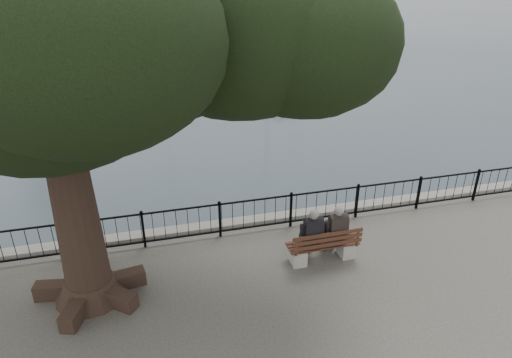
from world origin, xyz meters
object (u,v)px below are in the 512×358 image
object	(u,v)px
tree	(90,24)
lion_monument	(170,10)
person_right	(334,232)
bench	(323,249)
person_left	(310,236)

from	to	relation	value
tree	lion_monument	xyz separation A→B (m)	(5.42, 48.95, -4.43)
person_right	lion_monument	distance (m)	49.05
bench	lion_monument	size ratio (longest dim) A/B	0.19
person_left	tree	world-z (taller)	tree
bench	lion_monument	xyz separation A→B (m)	(0.73, 49.15, 1.00)
bench	person_right	bearing A→B (deg)	18.33
bench	tree	xyz separation A→B (m)	(-4.69, 0.19, 5.43)
person_left	lion_monument	world-z (taller)	lion_monument
person_right	tree	bearing A→B (deg)	178.99
person_right	lion_monument	world-z (taller)	lion_monument
person_right	lion_monument	bearing A→B (deg)	89.52
person_right	tree	xyz separation A→B (m)	(-5.01, 0.09, 5.07)
person_left	person_right	size ratio (longest dim) A/B	1.00
person_left	bench	bearing A→B (deg)	-17.53
lion_monument	bench	bearing A→B (deg)	-90.85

